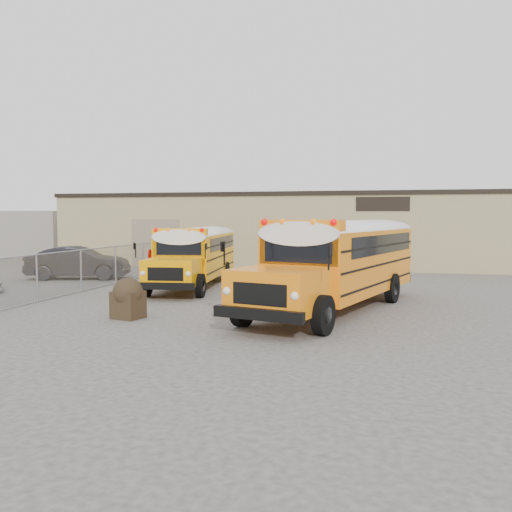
% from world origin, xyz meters
% --- Properties ---
extents(ground, '(120.00, 120.00, 0.00)m').
position_xyz_m(ground, '(0.00, 0.00, 0.00)').
color(ground, '#413E3B').
rests_on(ground, ground).
extents(warehouse, '(30.20, 10.20, 4.67)m').
position_xyz_m(warehouse, '(-0.00, 19.99, 2.37)').
color(warehouse, '#92845A').
rests_on(warehouse, ground).
extents(chainlink_fence, '(0.07, 18.07, 1.81)m').
position_xyz_m(chainlink_fence, '(-6.00, 3.00, 0.90)').
color(chainlink_fence, gray).
rests_on(chainlink_fence, ground).
extents(distant_building_left, '(8.00, 6.00, 3.60)m').
position_xyz_m(distant_building_left, '(-22.00, 22.00, 1.80)').
color(distant_building_left, gray).
rests_on(distant_building_left, ground).
extents(school_bus_left, '(3.44, 9.53, 2.73)m').
position_xyz_m(school_bus_left, '(-2.88, 11.97, 1.58)').
color(school_bus_left, '#FB9D00').
rests_on(school_bus_left, ground).
extents(school_bus_right, '(5.25, 10.99, 3.13)m').
position_xyz_m(school_bus_right, '(6.62, 7.64, 1.81)').
color(school_bus_right, orange).
rests_on(school_bus_right, ground).
extents(tarp_bundle, '(1.01, 0.95, 1.29)m').
position_xyz_m(tarp_bundle, '(-1.22, -2.17, 0.66)').
color(tarp_bundle, black).
rests_on(tarp_bundle, ground).
extents(car_dark, '(5.34, 3.19, 1.66)m').
position_xyz_m(car_dark, '(-8.90, 7.51, 0.83)').
color(car_dark, black).
rests_on(car_dark, ground).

